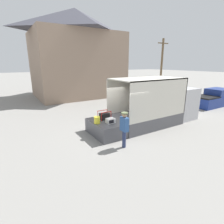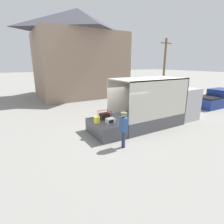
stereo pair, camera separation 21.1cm
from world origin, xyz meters
The scene contains 10 objects.
ground_plane centered at (0.00, 0.00, 0.00)m, with size 160.00×160.00×0.00m, color gray.
box_truck centered at (3.75, 0.00, 0.94)m, with size 6.37×2.41×3.09m.
tailgate_deck centered at (-0.77, 0.00, 0.40)m, with size 1.55×2.29×0.80m, color #4C4C51.
microwave centered at (-0.69, -0.40, 0.94)m, with size 0.45×0.37×0.27m.
portable_generator centered at (-0.62, 0.38, 0.99)m, with size 0.66×0.49×0.50m.
orange_bucket centered at (-1.34, -0.05, 0.99)m, with size 0.33×0.33×0.38m.
worker_person centered at (-0.81, -1.85, 1.10)m, with size 0.32×0.44×1.77m.
pickup_truck_blue centered at (11.79, 0.74, 0.65)m, with size 4.97×1.83×1.59m.
house_backdrop centered at (2.67, 12.94, 5.10)m, with size 10.42×7.96×10.01m.
utility_pole centered at (13.16, 9.08, 3.69)m, with size 1.80×0.28×7.08m.
Camera 1 is at (-5.40, -8.16, 3.98)m, focal length 28.00 mm.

